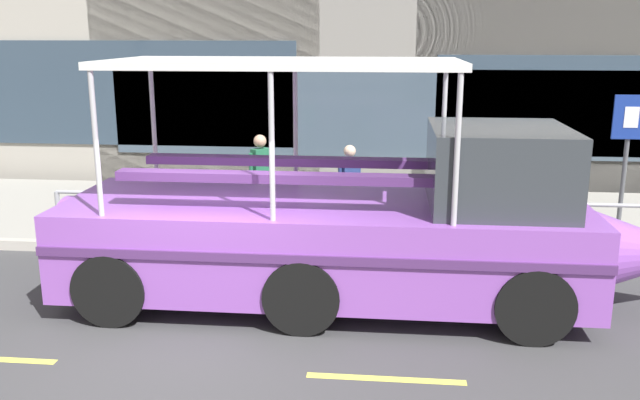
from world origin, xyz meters
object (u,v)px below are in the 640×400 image
object	(u,v)px
duck_tour_boat	(362,228)
pedestrian_near_bow	(494,180)
pedestrian_mid_right	(261,171)
parking_sign	(628,143)
pedestrian_mid_left	(349,180)

from	to	relation	value
duck_tour_boat	pedestrian_near_bow	bearing A→B (deg)	54.07
pedestrian_mid_right	duck_tour_boat	bearing A→B (deg)	-57.23
duck_tour_boat	pedestrian_near_bow	world-z (taller)	duck_tour_boat
duck_tour_boat	parking_sign	bearing A→B (deg)	32.93
pedestrian_near_bow	parking_sign	bearing A→B (deg)	-6.58
duck_tour_boat	pedestrian_mid_left	bearing A→B (deg)	96.73
parking_sign	pedestrian_near_bow	bearing A→B (deg)	173.42
pedestrian_near_bow	duck_tour_boat	bearing A→B (deg)	-125.93
duck_tour_boat	pedestrian_mid_left	xyz separation A→B (m)	(-0.35, 2.95, 0.06)
pedestrian_mid_left	pedestrian_mid_right	xyz separation A→B (m)	(-1.70, 0.24, 0.08)
duck_tour_boat	pedestrian_mid_left	size ratio (longest dim) A/B	5.58
pedestrian_mid_left	pedestrian_near_bow	bearing A→B (deg)	4.66
duck_tour_boat	pedestrian_near_bow	xyz separation A→B (m)	(2.29, 3.16, 0.07)
parking_sign	duck_tour_boat	world-z (taller)	duck_tour_boat
parking_sign	duck_tour_boat	distance (m)	5.41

